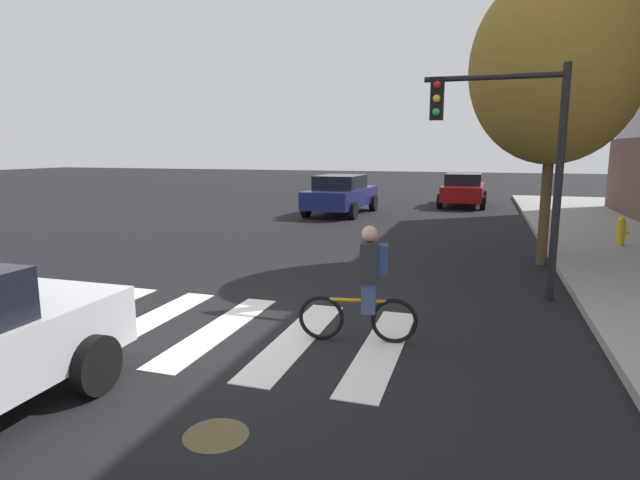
{
  "coord_description": "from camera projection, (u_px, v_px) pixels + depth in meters",
  "views": [
    {
      "loc": [
        3.79,
        -6.73,
        2.73
      ],
      "look_at": [
        1.14,
        1.68,
        1.18
      ],
      "focal_mm": 28.89,
      "sensor_mm": 36.0,
      "label": 1
    }
  ],
  "objects": [
    {
      "name": "traffic_light_near",
      "position": [
        511.0,
        142.0,
        9.21
      ],
      "size": [
        2.47,
        0.28,
        4.2
      ],
      "color": "black",
      "rests_on": "ground"
    },
    {
      "name": "ground_plane",
      "position": [
        217.0,
        329.0,
        7.92
      ],
      "size": [
        120.0,
        120.0,
        0.0
      ],
      "primitive_type": "plane",
      "color": "black"
    },
    {
      "name": "street_tree_near",
      "position": [
        556.0,
        67.0,
        11.6
      ],
      "size": [
        3.8,
        3.8,
        6.76
      ],
      "color": "#4C3823",
      "rests_on": "ground"
    },
    {
      "name": "sedan_mid",
      "position": [
        341.0,
        194.0,
        22.07
      ],
      "size": [
        2.5,
        4.94,
        1.67
      ],
      "color": "navy",
      "rests_on": "ground"
    },
    {
      "name": "cyclist",
      "position": [
        367.0,
        285.0,
        7.27
      ],
      "size": [
        1.7,
        0.39,
        1.69
      ],
      "color": "black",
      "rests_on": "ground"
    },
    {
      "name": "crosswalk_stripes",
      "position": [
        219.0,
        329.0,
        7.9
      ],
      "size": [
        5.61,
        3.28,
        0.01
      ],
      "color": "silver",
      "rests_on": "ground"
    },
    {
      "name": "sedan_far",
      "position": [
        463.0,
        189.0,
        25.23
      ],
      "size": [
        2.24,
        4.66,
        1.6
      ],
      "color": "maroon",
      "rests_on": "ground"
    },
    {
      "name": "manhole_cover",
      "position": [
        216.0,
        435.0,
        4.98
      ],
      "size": [
        0.64,
        0.64,
        0.01
      ],
      "primitive_type": "cylinder",
      "color": "#473D1E",
      "rests_on": "ground"
    },
    {
      "name": "fire_hydrant",
      "position": [
        621.0,
        231.0,
        14.03
      ],
      "size": [
        0.33,
        0.22,
        0.78
      ],
      "color": "gold",
      "rests_on": "sidewalk"
    }
  ]
}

